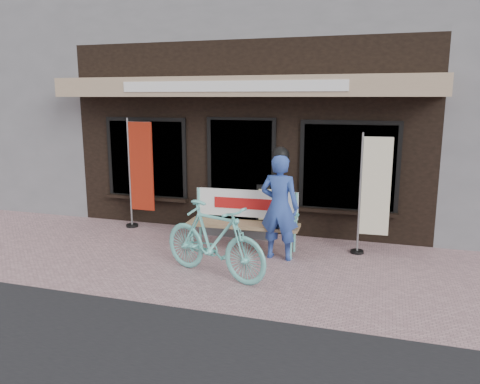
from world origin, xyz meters
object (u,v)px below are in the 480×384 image
(nobori_red, at_px, (140,172))
(person, at_px, (280,205))
(bench, at_px, (245,216))
(bicycle, at_px, (214,240))
(nobori_cream, at_px, (373,193))
(menu_stand, at_px, (269,209))

(nobori_red, bearing_deg, person, -17.43)
(bench, height_order, person, person)
(bicycle, distance_m, nobori_cream, 2.76)
(nobori_red, bearing_deg, bench, -16.54)
(nobori_red, bearing_deg, menu_stand, 8.19)
(person, bearing_deg, nobori_cream, 29.10)
(bench, bearing_deg, nobori_cream, 8.25)
(bench, xyz_separation_m, nobori_red, (-2.37, 0.71, 0.53))
(person, height_order, bicycle, person)
(person, height_order, menu_stand, person)
(bicycle, height_order, nobori_red, nobori_red)
(person, xyz_separation_m, nobori_red, (-3.02, 0.96, 0.23))
(bench, relative_size, bicycle, 1.04)
(bicycle, distance_m, menu_stand, 2.37)
(bicycle, relative_size, nobori_cream, 0.91)
(nobori_red, relative_size, nobori_cream, 1.08)
(nobori_red, height_order, menu_stand, nobori_red)
(bicycle, xyz_separation_m, nobori_cream, (2.13, 1.68, 0.49))
(person, distance_m, nobori_red, 3.18)
(bicycle, xyz_separation_m, nobori_red, (-2.29, 2.00, 0.57))
(person, relative_size, nobori_red, 0.83)
(nobori_cream, bearing_deg, bench, -171.88)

